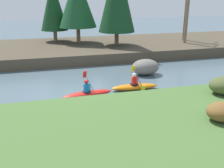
% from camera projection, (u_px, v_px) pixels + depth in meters
% --- Properties ---
extents(ground_plane, '(90.00, 90.00, 0.00)m').
position_uv_depth(ground_plane, '(79.00, 92.00, 14.80)').
color(ground_plane, '#4C606B').
extents(riverbank_near, '(44.00, 6.96, 0.77)m').
position_uv_depth(riverbank_near, '(104.00, 141.00, 9.14)').
color(riverbank_near, '#476B33').
rests_on(riverbank_near, ground).
extents(riverbank_far, '(44.00, 9.29, 0.86)m').
position_uv_depth(riverbank_far, '(63.00, 50.00, 23.77)').
color(riverbank_far, '#4C4233').
rests_on(riverbank_far, ground).
extents(conifer_tree_far_left, '(2.57, 2.57, 5.82)m').
position_uv_depth(conifer_tree_far_left, '(53.00, 5.00, 24.55)').
color(conifer_tree_far_left, '#7A664C').
rests_on(conifer_tree_far_left, riverbank_far).
extents(conifer_tree_left, '(3.45, 3.45, 6.32)m').
position_uv_depth(conifer_tree_left, '(77.00, 0.00, 23.51)').
color(conifer_tree_left, brown).
rests_on(conifer_tree_left, riverbank_far).
extents(bare_tree_mid_upstream, '(3.58, 3.54, 6.50)m').
position_uv_depth(bare_tree_mid_upstream, '(187.00, 9.00, 23.92)').
color(bare_tree_mid_upstream, '#7A664C').
rests_on(bare_tree_mid_upstream, riverbank_far).
extents(bare_tree_mid_downstream, '(3.83, 3.78, 6.97)m').
position_uv_depth(bare_tree_mid_downstream, '(186.00, 6.00, 25.25)').
color(bare_tree_mid_downstream, brown).
rests_on(bare_tree_mid_downstream, riverbank_far).
extents(shrub_clump_second, '(1.29, 1.08, 0.70)m').
position_uv_depth(shrub_clump_second, '(223.00, 112.00, 9.72)').
color(shrub_clump_second, brown).
rests_on(shrub_clump_second, riverbank_near).
extents(kayaker_lead, '(2.78, 2.07, 1.20)m').
position_uv_depth(kayaker_lead, '(135.00, 86.00, 15.11)').
color(kayaker_lead, orange).
rests_on(kayaker_lead, ground).
extents(kayaker_middle, '(2.80, 2.07, 1.20)m').
position_uv_depth(kayaker_middle, '(90.00, 93.00, 14.05)').
color(kayaker_middle, red).
rests_on(kayaker_middle, ground).
extents(boulder_midstream, '(1.89, 1.48, 1.07)m').
position_uv_depth(boulder_midstream, '(145.00, 67.00, 17.88)').
color(boulder_midstream, slate).
rests_on(boulder_midstream, ground).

